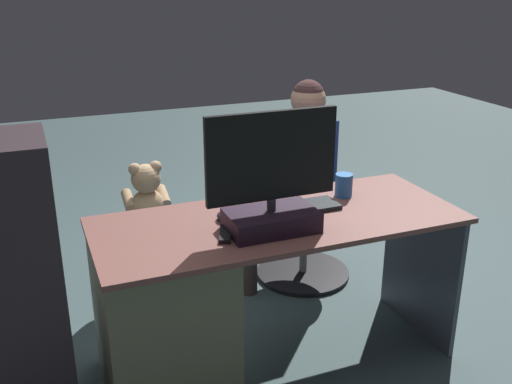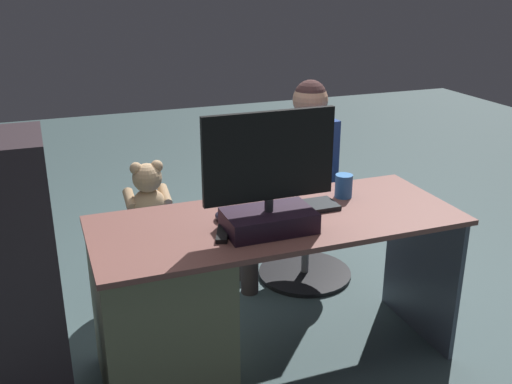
{
  "view_description": "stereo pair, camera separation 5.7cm",
  "coord_description": "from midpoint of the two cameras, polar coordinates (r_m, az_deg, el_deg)",
  "views": [
    {
      "loc": [
        0.94,
        2.48,
        1.7
      ],
      "look_at": [
        -0.03,
        0.04,
        0.71
      ],
      "focal_mm": 41.5,
      "sensor_mm": 36.0,
      "label": 1
    },
    {
      "loc": [
        0.89,
        2.5,
        1.7
      ],
      "look_at": [
        -0.03,
        0.04,
        0.71
      ],
      "focal_mm": 41.5,
      "sensor_mm": 36.0,
      "label": 2
    }
  ],
  "objects": [
    {
      "name": "ground_plane",
      "position": [
        3.15,
        -1.35,
        -12.02
      ],
      "size": [
        10.0,
        10.0,
        0.0
      ],
      "primitive_type": "plane",
      "color": "#3F5557"
    },
    {
      "name": "desk",
      "position": [
        2.53,
        -7.37,
        -10.86
      ],
      "size": [
        1.56,
        0.63,
        0.72
      ],
      "color": "brown",
      "rests_on": "ground_plane"
    },
    {
      "name": "monitor",
      "position": [
        2.32,
        0.8,
        -0.05
      ],
      "size": [
        0.54,
        0.22,
        0.49
      ],
      "color": "black",
      "rests_on": "desk"
    },
    {
      "name": "keyboard",
      "position": [
        2.57,
        2.87,
        -1.63
      ],
      "size": [
        0.42,
        0.14,
        0.02
      ],
      "primitive_type": "cube",
      "color": "black",
      "rests_on": "desk"
    },
    {
      "name": "computer_mouse",
      "position": [
        2.47,
        -3.72,
        -2.41
      ],
      "size": [
        0.06,
        0.1,
        0.04
      ],
      "primitive_type": "ellipsoid",
      "color": "#252231",
      "rests_on": "desk"
    },
    {
      "name": "cup",
      "position": [
        2.74,
        7.87,
        0.64
      ],
      "size": [
        0.08,
        0.08,
        0.11
      ],
      "primitive_type": "cylinder",
      "color": "#3372BF",
      "rests_on": "desk"
    },
    {
      "name": "tv_remote",
      "position": [
        2.33,
        -3.68,
        -4.08
      ],
      "size": [
        0.1,
        0.16,
        0.02
      ],
      "primitive_type": "cube",
      "rotation": [
        0.0,
        0.0,
        -0.37
      ],
      "color": "black",
      "rests_on": "desk"
    },
    {
      "name": "office_chair_teddy",
      "position": [
        3.23,
        -10.57,
        -6.1
      ],
      "size": [
        0.5,
        0.5,
        0.45
      ],
      "color": "black",
      "rests_on": "ground_plane"
    },
    {
      "name": "teddy_bear",
      "position": [
        3.1,
        -11.01,
        -0.38
      ],
      "size": [
        0.24,
        0.24,
        0.34
      ],
      "color": "tan",
      "rests_on": "office_chair_teddy"
    },
    {
      "name": "visitor_chair",
      "position": [
        3.45,
        4.17,
        -4.27
      ],
      "size": [
        0.55,
        0.55,
        0.45
      ],
      "color": "black",
      "rests_on": "ground_plane"
    },
    {
      "name": "person",
      "position": [
        3.26,
        3.02,
        2.42
      ],
      "size": [
        0.53,
        0.49,
        1.16
      ],
      "color": "#2C4893",
      "rests_on": "ground_plane"
    },
    {
      "name": "equipment_rack",
      "position": [
        2.35,
        -24.05,
        -9.45
      ],
      "size": [
        0.44,
        0.36,
        1.18
      ],
      "primitive_type": "cube",
      "color": "#31272C",
      "rests_on": "ground_plane"
    }
  ]
}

